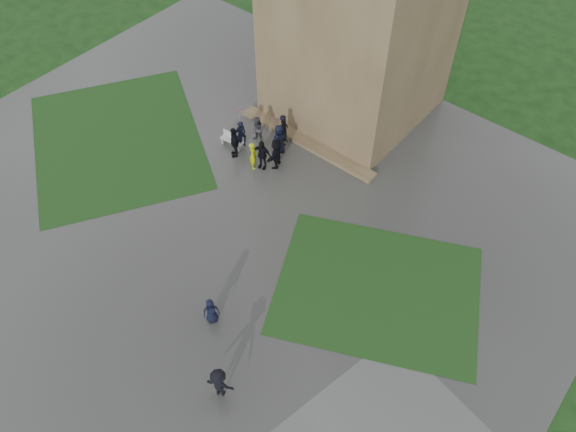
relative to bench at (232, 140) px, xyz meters
The scene contains 9 objects.
ground 8.49m from the bench, 68.29° to the right, with size 120.00×120.00×0.00m, color black.
plaza 6.68m from the bench, 61.92° to the right, with size 34.00×34.00×0.02m, color #353533.
lawn_inset_left 6.63m from the bench, 144.12° to the right, with size 11.00×9.00×0.01m, color #153412.
lawn_inset_right 11.99m from the bench, 13.90° to the right, with size 9.00×7.00×0.01m, color #153412.
tower_plinth 4.16m from the bench, 40.94° to the left, with size 9.00×0.80×0.22m, color brown.
bench is the anchor object (origin of this frame).
visitor_cluster 1.96m from the bench, 13.14° to the left, with size 3.60×3.50×2.63m.
pedestrian_mid 11.15m from the bench, 51.46° to the right, with size 0.71×0.48×1.45m, color black.
pedestrian_near 14.45m from the bench, 48.78° to the right, with size 1.10×0.57×1.71m, color black.
Camera 1 is at (14.17, -8.28, 21.55)m, focal length 35.00 mm.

